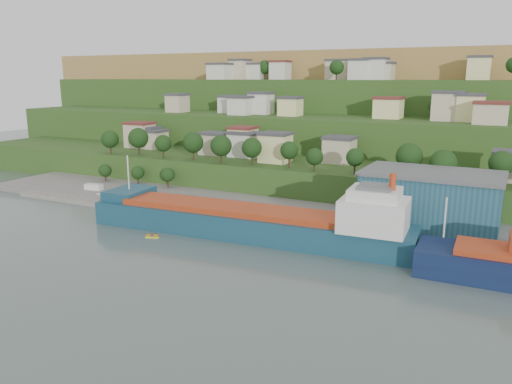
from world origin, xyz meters
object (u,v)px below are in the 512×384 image
Objects in this scene: cargo_ship_near at (255,224)px; kayak_orange at (152,234)px; warehouse at (431,198)px; caravan at (94,188)px.

cargo_ship_near is 24.23m from kayak_orange.
kayak_orange is (-57.21, -31.07, -8.22)m from warehouse.
warehouse is 10.71× the size of kayak_orange.
caravan is (-98.33, -7.45, -5.94)m from warehouse.
cargo_ship_near is at bearing 4.94° from kayak_orange.
cargo_ship_near is at bearing -20.11° from caravan.
cargo_ship_near is 41.52m from warehouse.
warehouse reaches higher than caravan.
caravan is 1.88× the size of kayak_orange.
cargo_ship_near reaches higher than warehouse.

